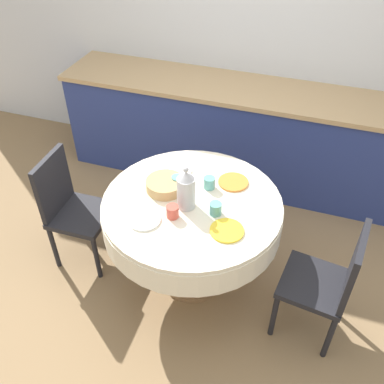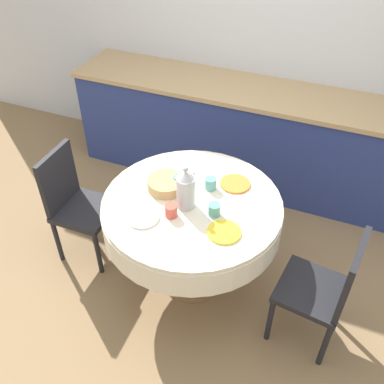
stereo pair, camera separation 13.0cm
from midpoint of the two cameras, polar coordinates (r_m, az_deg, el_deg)
name	(u,v)px [view 2 (the right image)]	position (r m, az deg, el deg)	size (l,w,h in m)	color
ground_plane	(192,279)	(3.29, 1.15, -11.56)	(12.00, 12.00, 0.00)	#8E704C
wall_back	(269,32)	(3.90, 11.23, 20.21)	(7.00, 0.05, 2.60)	silver
kitchen_counter	(249,136)	(3.97, 8.57, 7.38)	(3.24, 0.64, 0.93)	navy
dining_table	(192,216)	(2.81, 1.32, -3.31)	(1.17, 1.17, 0.78)	olive
chair_left	(327,288)	(2.75, 18.83, -12.01)	(0.45, 0.45, 0.90)	black
chair_right	(75,201)	(3.25, -14.25, -1.14)	(0.41, 0.41, 0.90)	black
plate_near_left	(143,217)	(2.61, -5.16, -3.41)	(0.20, 0.20, 0.01)	white
cup_near_left	(171,211)	(2.60, -1.37, -2.54)	(0.08, 0.08, 0.08)	#CC4C3D
plate_near_right	(224,232)	(2.53, 5.77, -5.37)	(0.20, 0.20, 0.01)	yellow
cup_near_right	(214,210)	(2.61, 4.43, -2.39)	(0.08, 0.08, 0.08)	#5BA39E
plate_far_left	(180,170)	(2.97, -0.36, 2.93)	(0.20, 0.20, 0.01)	white
cup_far_left	(179,181)	(2.82, -0.45, 1.44)	(0.08, 0.08, 0.08)	#5BA39E
plate_far_right	(235,184)	(2.87, 7.07, 1.07)	(0.20, 0.20, 0.01)	orange
cup_far_right	(211,183)	(2.81, 3.83, 1.12)	(0.08, 0.08, 0.08)	#5BA39E
coffee_carafe	(186,189)	(2.61, 0.57, 0.31)	(0.12, 0.12, 0.30)	#B2B2B7
bread_basket	(166,184)	(2.81, -2.11, 1.07)	(0.25, 0.25, 0.07)	tan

